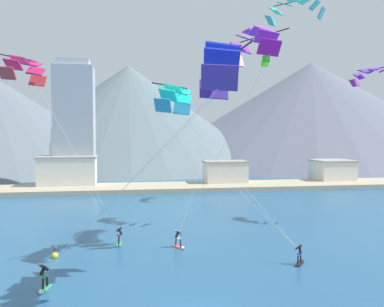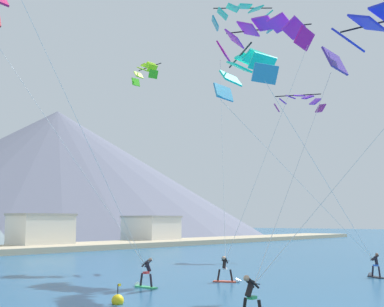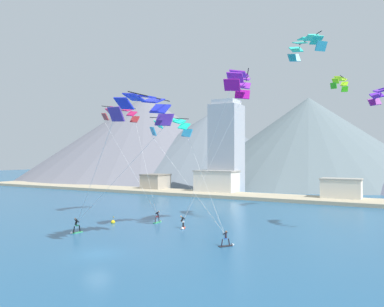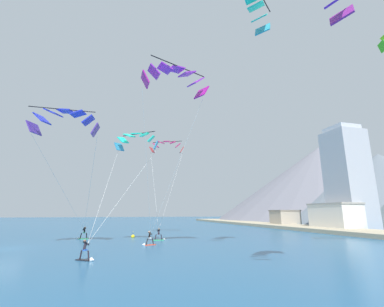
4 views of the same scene
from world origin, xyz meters
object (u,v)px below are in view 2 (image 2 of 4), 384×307
Objects in this scene: kitesurfer_mid_center at (374,270)px; parafoil_kite_mid_center at (246,71)px; kitesurfer_near_lead at (144,278)px; kitesurfer_far_left at (228,274)px; race_marker_buoy at (118,301)px; parafoil_kite_distant_low_drift at (244,14)px; parafoil_kite_distant_high_outer at (299,101)px; kitesurfer_near_trail at (255,307)px; parafoil_kite_distant_mid_solo at (146,71)px; parafoil_kite_far_left at (263,34)px.

parafoil_kite_mid_center reaches higher than kitesurfer_mid_center.
kitesurfer_near_lead is 1.00× the size of kitesurfer_far_left.
race_marker_buoy is at bearing 176.57° from parafoil_kite_mid_center.
parafoil_kite_mid_center reaches higher than kitesurfer_far_left.
parafoil_kite_distant_high_outer is at bearing -3.82° from parafoil_kite_distant_low_drift.
parafoil_kite_mid_center is at bearing -145.34° from parafoil_kite_distant_low_drift.
parafoil_kite_distant_high_outer reaches higher than kitesurfer_near_trail.
kitesurfer_mid_center is 19.15m from race_marker_buoy.
parafoil_kite_distant_low_drift reaches higher than kitesurfer_mid_center.
parafoil_kite_mid_center is at bearing -122.79° from parafoil_kite_distant_mid_solo.
parafoil_kite_distant_low_drift reaches higher than race_marker_buoy.
kitesurfer_far_left is at bearing 7.05° from race_marker_buoy.
parafoil_kite_distant_high_outer is 37.31m from race_marker_buoy.
race_marker_buoy is (-32.62, -8.41, -16.03)m from parafoil_kite_distant_high_outer.
race_marker_buoy is (-10.11, -1.25, -0.31)m from kitesurfer_far_left.
kitesurfer_mid_center is at bearing -110.02° from parafoil_kite_distant_low_drift.
kitesurfer_far_left reaches higher than race_marker_buoy.
parafoil_kite_distant_mid_solo is (-6.96, 15.86, 4.62)m from parafoil_kite_distant_high_outer.
parafoil_kite_distant_mid_solo reaches higher than parafoil_kite_mid_center.
kitesurfer_near_lead is 0.10× the size of parafoil_kite_far_left.
kitesurfer_far_left is 18.82m from parafoil_kite_far_left.
parafoil_kite_mid_center is 15.87m from race_marker_buoy.
parafoil_kite_mid_center is 30.65m from parafoil_kite_distant_mid_solo.
kitesurfer_near_trail is 12.82m from kitesurfer_far_left.
parafoil_kite_far_left reaches higher than kitesurfer_mid_center.
parafoil_kite_mid_center is 12.25× the size of race_marker_buoy.
parafoil_kite_mid_center reaches higher than kitesurfer_near_trail.
kitesurfer_near_trail is at bearing -144.77° from parafoil_kite_mid_center.
race_marker_buoy is (-9.65, 0.58, -12.58)m from parafoil_kite_mid_center.
parafoil_kite_mid_center is at bearing 35.23° from kitesurfer_near_trail.
kitesurfer_mid_center is at bearing -33.80° from kitesurfer_far_left.
kitesurfer_near_lead is 1.05× the size of kitesurfer_mid_center.
kitesurfer_mid_center is 10.25m from kitesurfer_far_left.
parafoil_kite_distant_low_drift is at bearing 34.89° from kitesurfer_near_trail.
parafoil_kite_mid_center is 2.67× the size of parafoil_kite_distant_mid_solo.
parafoil_kite_distant_mid_solo reaches higher than kitesurfer_far_left.
parafoil_kite_mid_center is 19.79m from parafoil_kite_distant_low_drift.
parafoil_kite_distant_mid_solo is (25.26, 31.39, 20.25)m from kitesurfer_near_trail.
kitesurfer_near_lead is 5.51m from kitesurfer_far_left.
parafoil_kite_distant_high_outer is at bearing 25.73° from kitesurfer_near_trail.
parafoil_kite_distant_high_outer is at bearing -66.31° from parafoil_kite_distant_mid_solo.
kitesurfer_mid_center is 0.36× the size of parafoil_kite_distant_mid_solo.
parafoil_kite_far_left is (-1.62, 7.27, 17.45)m from kitesurfer_mid_center.
parafoil_kite_distant_high_outer is at bearing 14.46° from race_marker_buoy.
parafoil_kite_distant_low_drift is at bearing 176.18° from parafoil_kite_distant_high_outer.
parafoil_kite_distant_low_drift is (13.88, 9.60, 10.33)m from parafoil_kite_mid_center.
kitesurfer_near_trail reaches higher than race_marker_buoy.
kitesurfer_mid_center reaches higher than race_marker_buoy.
kitesurfer_near_lead is 0.14× the size of parafoil_kite_mid_center.
kitesurfer_near_trail is (-4.64, -10.51, 0.05)m from kitesurfer_near_lead.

